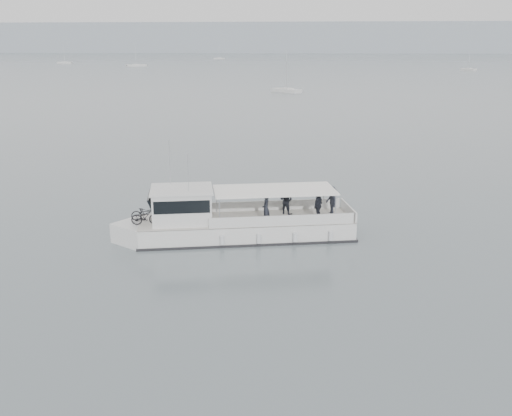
{
  "coord_description": "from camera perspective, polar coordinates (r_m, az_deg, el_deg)",
  "views": [
    {
      "loc": [
        6.1,
        -30.11,
        9.76
      ],
      "look_at": [
        3.5,
        -2.18,
        1.6
      ],
      "focal_mm": 40.0,
      "sensor_mm": 36.0,
      "label": 1
    }
  ],
  "objects": [
    {
      "name": "tour_boat",
      "position": [
        29.39,
        -3.08,
        -1.44
      ],
      "size": [
        12.51,
        5.29,
        5.22
      ],
      "rotation": [
        0.0,
        0.0,
        0.21
      ],
      "color": "silver",
      "rests_on": "ground"
    },
    {
      "name": "moored_fleet",
      "position": [
        237.72,
        -4.53,
        13.91
      ],
      "size": [
        412.2,
        291.17,
        9.84
      ],
      "color": "silver",
      "rests_on": "ground"
    },
    {
      "name": "headland",
      "position": [
        590.16,
        4.93,
        16.58
      ],
      "size": [
        1400.0,
        90.0,
        28.0
      ],
      "primitive_type": "cube",
      "color": "#939EA8",
      "rests_on": "ground"
    },
    {
      "name": "ground",
      "position": [
        32.24,
        -5.85,
        -1.49
      ],
      "size": [
        1400.0,
        1400.0,
        0.0
      ],
      "primitive_type": "plane",
      "color": "slate",
      "rests_on": "ground"
    }
  ]
}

